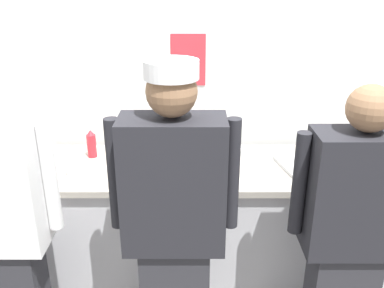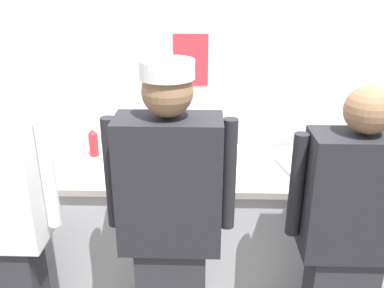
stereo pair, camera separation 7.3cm
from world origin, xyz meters
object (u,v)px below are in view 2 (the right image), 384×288
(chef_center, at_px, (170,226))
(plate_stack_rear, at_px, (228,155))
(squeeze_bottle_primary, at_px, (214,167))
(squeeze_bottle_secondary, at_px, (20,144))
(ramekin_yellow_sauce, at_px, (120,165))
(chef_far_right, at_px, (347,239))
(deli_cup, at_px, (10,168))
(sheet_tray, at_px, (319,166))
(mixing_bowl_steel, at_px, (164,154))
(plate_stack_front, at_px, (62,156))
(chefs_knife, at_px, (309,167))
(ramekin_orange_sauce, at_px, (368,163))
(ramekin_green_sauce, at_px, (1,165))
(squeeze_bottle_spare, at_px, (94,143))
(ramekin_red_sauce, at_px, (76,169))

(chef_center, relative_size, plate_stack_rear, 8.88)
(squeeze_bottle_primary, bearing_deg, squeeze_bottle_secondary, 166.72)
(chef_center, relative_size, ramekin_yellow_sauce, 20.63)
(chef_far_right, relative_size, squeeze_bottle_primary, 8.33)
(squeeze_bottle_primary, bearing_deg, deli_cup, 178.06)
(sheet_tray, bearing_deg, ramekin_yellow_sauce, -178.11)
(ramekin_yellow_sauce, bearing_deg, mixing_bowl_steel, 21.64)
(chef_far_right, relative_size, plate_stack_front, 8.42)
(squeeze_bottle_secondary, distance_m, chefs_knife, 1.89)
(chef_far_right, bearing_deg, ramekin_orange_sauce, 64.47)
(ramekin_green_sauce, bearing_deg, squeeze_bottle_spare, 23.07)
(squeeze_bottle_primary, xyz_separation_m, ramekin_orange_sauce, (0.99, 0.24, -0.07))
(plate_stack_rear, height_order, deli_cup, plate_stack_rear)
(chef_center, height_order, ramekin_green_sauce, chef_center)
(ramekin_red_sauce, xyz_separation_m, ramekin_green_sauce, (-0.49, 0.03, 0.00))
(plate_stack_rear, relative_size, squeeze_bottle_primary, 1.00)
(plate_stack_front, xyz_separation_m, chefs_knife, (1.60, -0.07, -0.02))
(plate_stack_rear, height_order, squeeze_bottle_primary, squeeze_bottle_primary)
(plate_stack_rear, bearing_deg, squeeze_bottle_primary, -109.47)
(sheet_tray, height_order, chefs_knife, sheet_tray)
(chef_center, xyz_separation_m, sheet_tray, (0.89, 0.68, 0.01))
(mixing_bowl_steel, xyz_separation_m, ramekin_yellow_sauce, (-0.27, -0.11, -0.03))
(plate_stack_rear, distance_m, squeeze_bottle_primary, 0.31)
(plate_stack_front, height_order, deli_cup, deli_cup)
(squeeze_bottle_primary, relative_size, deli_cup, 2.18)
(ramekin_green_sauce, xyz_separation_m, deli_cup, (0.10, -0.09, 0.02))
(mixing_bowl_steel, height_order, deli_cup, mixing_bowl_steel)
(squeeze_bottle_spare, bearing_deg, chef_center, -55.18)
(plate_stack_front, height_order, squeeze_bottle_primary, squeeze_bottle_primary)
(squeeze_bottle_secondary, bearing_deg, squeeze_bottle_primary, -13.28)
(plate_stack_rear, height_order, squeeze_bottle_secondary, squeeze_bottle_secondary)
(chefs_knife, bearing_deg, ramekin_yellow_sauce, -178.38)
(chefs_knife, bearing_deg, chef_far_right, -85.88)
(ramekin_orange_sauce, bearing_deg, sheet_tray, -172.60)
(chef_center, distance_m, ramekin_green_sauce, 1.27)
(chef_center, height_order, squeeze_bottle_spare, chef_center)
(ramekin_green_sauce, height_order, chefs_knife, ramekin_green_sauce)
(sheet_tray, bearing_deg, ramekin_orange_sauce, 7.40)
(chef_center, xyz_separation_m, mixing_bowl_steel, (-0.10, 0.75, 0.06))
(chef_center, distance_m, mixing_bowl_steel, 0.76)
(sheet_tray, distance_m, ramekin_yellow_sauce, 1.26)
(squeeze_bottle_spare, bearing_deg, ramekin_red_sauce, -100.69)
(plate_stack_front, bearing_deg, ramekin_yellow_sauce, -14.28)
(ramekin_orange_sauce, bearing_deg, squeeze_bottle_spare, 176.42)
(mixing_bowl_steel, xyz_separation_m, squeeze_bottle_spare, (-0.48, 0.09, 0.04))
(ramekin_yellow_sauce, relative_size, deli_cup, 0.94)
(squeeze_bottle_secondary, bearing_deg, mixing_bowl_steel, -1.98)
(sheet_tray, bearing_deg, plate_stack_rear, 171.59)
(plate_stack_front, height_order, sheet_tray, plate_stack_front)
(squeeze_bottle_primary, bearing_deg, sheet_tray, 16.80)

